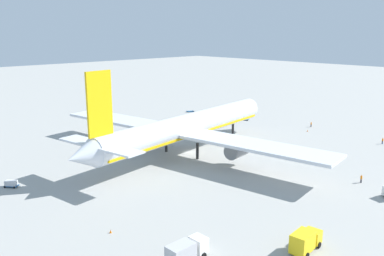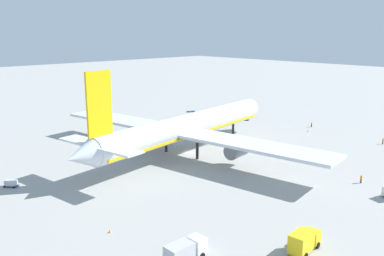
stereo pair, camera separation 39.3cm
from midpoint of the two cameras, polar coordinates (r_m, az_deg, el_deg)
name	(u,v)px [view 2 (the right image)]	position (r m, az deg, el deg)	size (l,w,h in m)	color
ground_plane	(189,152)	(106.02, -0.35, -3.43)	(600.00, 600.00, 0.00)	#9E9E99
airliner	(185,127)	(103.21, -0.82, 0.07)	(71.70, 79.12, 23.15)	silver
service_truck_0	(185,250)	(57.98, -0.75, -16.66)	(6.17, 2.70, 2.88)	white
service_truck_2	(304,241)	(62.22, 15.49, -14.88)	(6.24, 3.01, 3.19)	yellow
baggage_cart_0	(191,111)	(158.99, -0.11, 2.35)	(3.48, 2.60, 0.40)	#26598C
baggage_cart_1	(11,183)	(90.76, -23.77, -7.04)	(2.77, 3.08, 1.36)	#26598C
baggage_cart_2	(245,120)	(145.29, 7.52, 1.18)	(2.47, 3.15, 0.40)	#26598C
ground_worker_0	(361,179)	(92.00, 22.58, -6.57)	(0.56, 0.56, 1.74)	#3F3F47
ground_worker_1	(383,141)	(125.31, 25.11, -1.65)	(0.54, 0.54, 1.76)	navy
ground_worker_2	(312,125)	(139.39, 16.37, 0.47)	(0.41, 0.41, 1.66)	black
traffic_cone_0	(308,131)	(132.82, 15.91, -0.37)	(0.36, 0.36, 0.55)	orange
traffic_cone_1	(224,120)	(144.08, 4.54, 1.15)	(0.36, 0.36, 0.55)	orange
traffic_cone_2	(110,231)	(66.87, -11.23, -13.90)	(0.36, 0.36, 0.55)	orange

